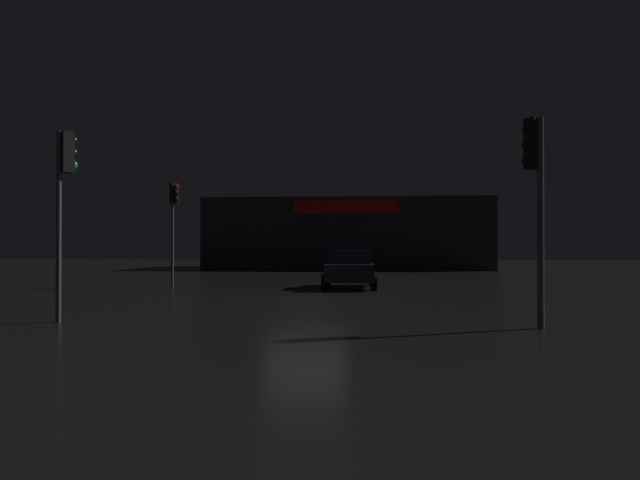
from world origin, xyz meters
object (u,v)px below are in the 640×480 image
traffic_signal_opposite (174,209)px  car_near (350,269)px  traffic_signal_main (536,177)px  store_building (349,235)px  traffic_signal_cross_left (65,179)px

traffic_signal_opposite → car_near: traffic_signal_opposite is taller
traffic_signal_opposite → traffic_signal_main: bearing=-46.6°
store_building → traffic_signal_main: 35.41m
car_near → traffic_signal_opposite: bearing=178.3°
traffic_signal_main → traffic_signal_opposite: (-11.50, 12.15, 0.15)m
traffic_signal_main → traffic_signal_opposite: size_ratio=1.00×
traffic_signal_opposite → store_building: bearing=74.7°
traffic_signal_opposite → car_near: 7.65m
traffic_signal_opposite → car_near: size_ratio=0.98×
store_building → car_near: (0.97, -23.08, -1.80)m
store_building → traffic_signal_cross_left: (-4.83, -34.82, 0.59)m
traffic_signal_opposite → traffic_signal_cross_left: 12.05m
store_building → traffic_signal_main: bearing=-81.5°
traffic_signal_cross_left → car_near: traffic_signal_cross_left is taller
store_building → car_near: store_building is taller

